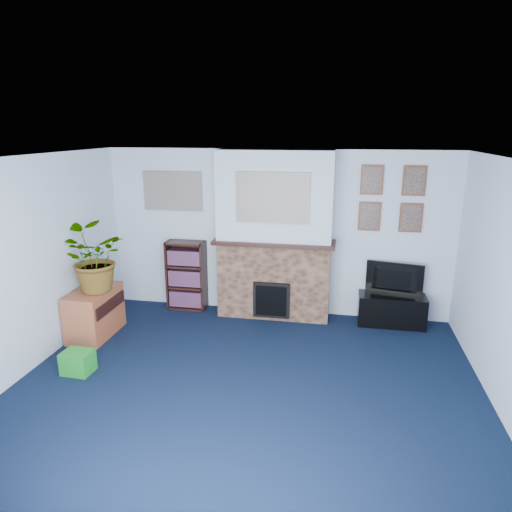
% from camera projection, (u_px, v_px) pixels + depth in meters
% --- Properties ---
extents(floor, '(5.00, 4.50, 0.01)m').
position_uv_depth(floor, '(245.00, 390.00, 4.83)').
color(floor, black).
rests_on(floor, ground).
extents(ceiling, '(5.00, 4.50, 0.01)m').
position_uv_depth(ceiling, '(243.00, 160.00, 4.18)').
color(ceiling, white).
rests_on(ceiling, wall_back).
extents(wall_back, '(5.00, 0.04, 2.40)m').
position_uv_depth(wall_back, '(276.00, 233.00, 6.63)').
color(wall_back, silver).
rests_on(wall_back, ground).
extents(wall_front, '(5.00, 0.04, 2.40)m').
position_uv_depth(wall_front, '(155.00, 423.00, 2.37)').
color(wall_front, silver).
rests_on(wall_front, ground).
extents(wall_left, '(0.04, 4.50, 2.40)m').
position_uv_depth(wall_left, '(19.00, 270.00, 4.94)').
color(wall_left, silver).
rests_on(wall_left, ground).
extents(chimney_breast, '(1.72, 0.50, 2.40)m').
position_uv_depth(chimney_breast, '(274.00, 238.00, 6.44)').
color(chimney_breast, brown).
rests_on(chimney_breast, ground).
extents(collage_main, '(1.00, 0.03, 0.68)m').
position_uv_depth(collage_main, '(272.00, 198.00, 6.08)').
color(collage_main, gray).
rests_on(collage_main, chimney_breast).
extents(collage_left, '(0.90, 0.03, 0.58)m').
position_uv_depth(collage_left, '(173.00, 191.00, 6.73)').
color(collage_left, gray).
rests_on(collage_left, wall_back).
extents(portrait_tl, '(0.30, 0.03, 0.40)m').
position_uv_depth(portrait_tl, '(372.00, 180.00, 6.17)').
color(portrait_tl, brown).
rests_on(portrait_tl, wall_back).
extents(portrait_tr, '(0.30, 0.03, 0.40)m').
position_uv_depth(portrait_tr, '(414.00, 181.00, 6.07)').
color(portrait_tr, brown).
rests_on(portrait_tr, wall_back).
extents(portrait_bl, '(0.30, 0.03, 0.40)m').
position_uv_depth(portrait_bl, '(369.00, 216.00, 6.30)').
color(portrait_bl, brown).
rests_on(portrait_bl, wall_back).
extents(portrait_br, '(0.30, 0.03, 0.40)m').
position_uv_depth(portrait_br, '(411.00, 218.00, 6.21)').
color(portrait_br, brown).
rests_on(portrait_br, wall_back).
extents(tv_stand, '(0.92, 0.39, 0.43)m').
position_uv_depth(tv_stand, '(391.00, 309.00, 6.39)').
color(tv_stand, black).
rests_on(tv_stand, ground).
extents(television, '(0.78, 0.26, 0.45)m').
position_uv_depth(television, '(394.00, 280.00, 6.30)').
color(television, black).
rests_on(television, tv_stand).
extents(bookshelf, '(0.58, 0.28, 1.05)m').
position_uv_depth(bookshelf, '(187.00, 277.00, 6.92)').
color(bookshelf, black).
rests_on(bookshelf, ground).
extents(sideboard, '(0.45, 0.82, 0.63)m').
position_uv_depth(sideboard, '(95.00, 310.00, 6.04)').
color(sideboard, '#A15233').
rests_on(sideboard, ground).
extents(potted_plant, '(0.95, 0.87, 0.87)m').
position_uv_depth(potted_plant, '(91.00, 259.00, 5.79)').
color(potted_plant, '#26661E').
rests_on(potted_plant, sideboard).
extents(mantel_clock, '(0.10, 0.06, 0.13)m').
position_uv_depth(mantel_clock, '(267.00, 236.00, 6.41)').
color(mantel_clock, gold).
rests_on(mantel_clock, chimney_breast).
extents(mantel_candle, '(0.05, 0.05, 0.17)m').
position_uv_depth(mantel_candle, '(301.00, 236.00, 6.32)').
color(mantel_candle, '#B2BFC6').
rests_on(mantel_candle, chimney_breast).
extents(mantel_teddy, '(0.13, 0.13, 0.13)m').
position_uv_depth(mantel_teddy, '(232.00, 234.00, 6.50)').
color(mantel_teddy, gray).
rests_on(mantel_teddy, chimney_breast).
extents(mantel_can, '(0.05, 0.05, 0.11)m').
position_uv_depth(mantel_can, '(319.00, 238.00, 6.28)').
color(mantel_can, blue).
rests_on(mantel_can, chimney_breast).
extents(green_crate, '(0.33, 0.27, 0.26)m').
position_uv_depth(green_crate, '(78.00, 361.00, 5.15)').
color(green_crate, '#198C26').
rests_on(green_crate, ground).
extents(toy_ball, '(0.18, 0.18, 0.18)m').
position_uv_depth(toy_ball, '(76.00, 361.00, 5.25)').
color(toy_ball, purple).
rests_on(toy_ball, ground).
extents(toy_block, '(0.19, 0.19, 0.23)m').
position_uv_depth(toy_block, '(88.00, 330.00, 6.02)').
color(toy_block, blue).
rests_on(toy_block, ground).
extents(toy_tube, '(0.35, 0.15, 0.20)m').
position_uv_depth(toy_tube, '(90.00, 331.00, 6.07)').
color(toy_tube, yellow).
rests_on(toy_tube, ground).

